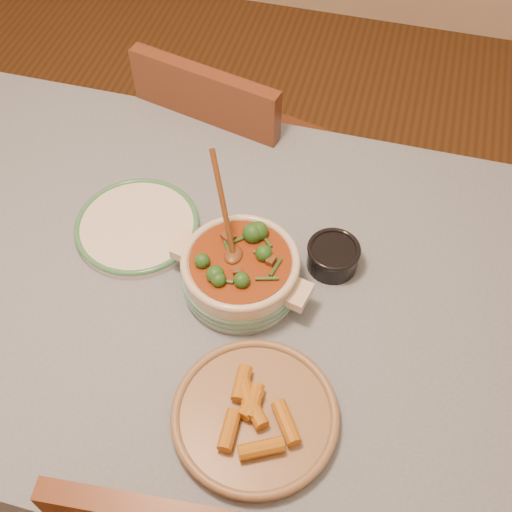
{
  "coord_description": "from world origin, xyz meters",
  "views": [
    {
      "loc": [
        0.31,
        -0.73,
        1.92
      ],
      "look_at": [
        0.1,
        0.03,
        0.84
      ],
      "focal_mm": 45.0,
      "sensor_mm": 36.0,
      "label": 1
    }
  ],
  "objects_px": {
    "dining_table": "(209,304)",
    "stew_casserole": "(240,270)",
    "white_plate": "(137,226)",
    "condiment_bowl": "(333,255)",
    "fried_plate": "(255,414)",
    "chair_far": "(230,156)"
  },
  "relations": [
    {
      "from": "condiment_bowl",
      "to": "white_plate",
      "type": "bearing_deg",
      "value": -177.68
    },
    {
      "from": "white_plate",
      "to": "fried_plate",
      "type": "distance_m",
      "value": 0.54
    },
    {
      "from": "stew_casserole",
      "to": "white_plate",
      "type": "relative_size",
      "value": 0.96
    },
    {
      "from": "stew_casserole",
      "to": "fried_plate",
      "type": "distance_m",
      "value": 0.31
    },
    {
      "from": "white_plate",
      "to": "condiment_bowl",
      "type": "distance_m",
      "value": 0.46
    },
    {
      "from": "stew_casserole",
      "to": "chair_far",
      "type": "bearing_deg",
      "value": 109.32
    },
    {
      "from": "stew_casserole",
      "to": "white_plate",
      "type": "xyz_separation_m",
      "value": [
        -0.28,
        0.09,
        -0.05
      ]
    },
    {
      "from": "white_plate",
      "to": "stew_casserole",
      "type": "bearing_deg",
      "value": -18.35
    },
    {
      "from": "stew_casserole",
      "to": "chair_far",
      "type": "height_order",
      "value": "stew_casserole"
    },
    {
      "from": "dining_table",
      "to": "stew_casserole",
      "type": "distance_m",
      "value": 0.17
    },
    {
      "from": "condiment_bowl",
      "to": "dining_table",
      "type": "bearing_deg",
      "value": -155.51
    },
    {
      "from": "fried_plate",
      "to": "chair_far",
      "type": "bearing_deg",
      "value": 109.8
    },
    {
      "from": "white_plate",
      "to": "condiment_bowl",
      "type": "height_order",
      "value": "condiment_bowl"
    },
    {
      "from": "dining_table",
      "to": "stew_casserole",
      "type": "relative_size",
      "value": 5.29
    },
    {
      "from": "stew_casserole",
      "to": "fried_plate",
      "type": "relative_size",
      "value": 0.77
    },
    {
      "from": "condiment_bowl",
      "to": "fried_plate",
      "type": "xyz_separation_m",
      "value": [
        -0.07,
        -0.39,
        -0.01
      ]
    },
    {
      "from": "stew_casserole",
      "to": "condiment_bowl",
      "type": "bearing_deg",
      "value": 31.44
    },
    {
      "from": "fried_plate",
      "to": "chair_far",
      "type": "height_order",
      "value": "chair_far"
    },
    {
      "from": "dining_table",
      "to": "white_plate",
      "type": "bearing_deg",
      "value": 153.7
    },
    {
      "from": "white_plate",
      "to": "dining_table",
      "type": "bearing_deg",
      "value": -26.3
    },
    {
      "from": "dining_table",
      "to": "condiment_bowl",
      "type": "distance_m",
      "value": 0.31
    },
    {
      "from": "stew_casserole",
      "to": "white_plate",
      "type": "height_order",
      "value": "stew_casserole"
    }
  ]
}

